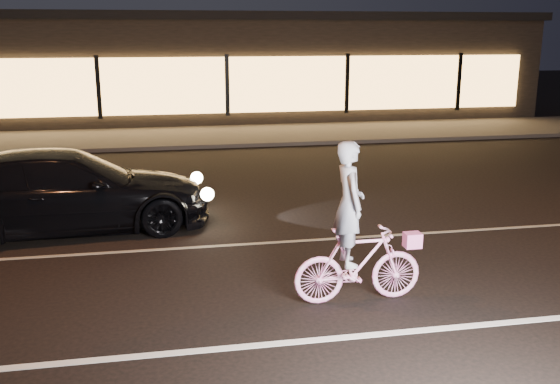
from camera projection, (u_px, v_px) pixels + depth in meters
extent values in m
plane|color=black|center=(339.00, 286.00, 8.80)|extent=(90.00, 90.00, 0.00)
cube|color=silver|center=(374.00, 335.00, 7.37)|extent=(60.00, 0.12, 0.01)
cube|color=gray|center=(307.00, 240.00, 10.70)|extent=(60.00, 0.10, 0.01)
cube|color=#383533|center=(234.00, 135.00, 21.15)|extent=(30.00, 4.00, 0.12)
cube|color=black|center=(217.00, 68.00, 26.38)|extent=(25.00, 8.00, 4.00)
cube|color=black|center=(215.00, 17.00, 25.87)|extent=(25.40, 8.40, 0.30)
cube|color=#FFB359|center=(227.00, 85.00, 22.58)|extent=(23.00, 0.15, 2.00)
cube|color=black|center=(98.00, 87.00, 21.69)|extent=(0.15, 0.08, 2.20)
cube|color=black|center=(227.00, 85.00, 22.50)|extent=(0.15, 0.08, 2.20)
cube|color=black|center=(347.00, 83.00, 23.31)|extent=(0.15, 0.08, 2.20)
cube|color=black|center=(459.00, 82.00, 24.12)|extent=(0.15, 0.08, 2.20)
imported|color=#FF3DB0|center=(358.00, 264.00, 8.18)|extent=(1.72, 0.49, 1.03)
imported|color=white|center=(349.00, 204.00, 7.94)|extent=(0.39, 0.59, 1.63)
cube|color=#EB53B2|center=(412.00, 240.00, 8.24)|extent=(0.22, 0.18, 0.20)
imported|color=black|center=(67.00, 191.00, 11.11)|extent=(5.16, 2.44, 1.45)
sphere|color=#FFF2BF|center=(197.00, 178.00, 12.37)|extent=(0.24, 0.24, 0.24)
sphere|color=#FFF2BF|center=(207.00, 194.00, 11.12)|extent=(0.24, 0.24, 0.24)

